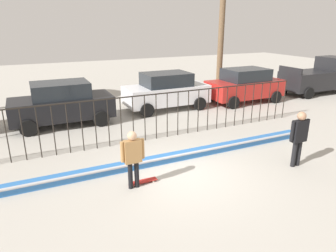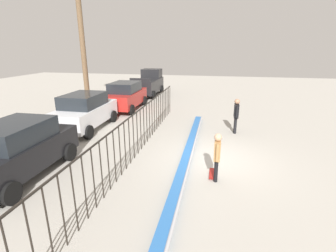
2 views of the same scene
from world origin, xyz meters
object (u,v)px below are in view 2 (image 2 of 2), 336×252
object	(u,v)px
parked_car_red	(125,96)
skateboarder	(217,153)
parked_car_white	(85,111)
skateboard	(212,174)
camera_operator	(236,113)
pickup_truck	(148,83)
parked_car_black	(17,150)

from	to	relation	value
parked_car_red	skateboarder	bearing A→B (deg)	-142.22
skateboarder	parked_car_white	xyz separation A→B (m)	(4.23, 7.01, -0.01)
skateboard	camera_operator	xyz separation A→B (m)	(4.75, -1.00, 1.01)
skateboarder	skateboard	bearing A→B (deg)	44.46
camera_operator	parked_car_white	distance (m)	7.94
parked_car_white	parked_car_red	bearing A→B (deg)	-7.03
parked_car_white	pickup_truck	size ratio (longest dim) A/B	0.91
skateboarder	parked_car_white	bearing A→B (deg)	83.78
parked_car_red	parked_car_white	bearing A→B (deg)	175.12
parked_car_black	camera_operator	bearing A→B (deg)	-51.78
parked_car_white	skateboarder	bearing A→B (deg)	-121.57
skateboarder	camera_operator	world-z (taller)	camera_operator
parked_car_red	parked_car_black	bearing A→B (deg)	-178.84
parked_car_red	pickup_truck	size ratio (longest dim) A/B	0.91
parked_car_white	parked_car_red	distance (m)	4.68
parked_car_black	parked_car_red	distance (m)	9.89
parked_car_black	parked_car_white	bearing A→B (deg)	3.86
skateboarder	parked_car_black	distance (m)	6.64
skateboarder	pickup_truck	bearing A→B (deg)	48.45
parked_car_white	pickup_truck	xyz separation A→B (m)	(10.44, -0.62, 0.06)
camera_operator	parked_car_red	world-z (taller)	parked_car_red
skateboarder	parked_car_white	distance (m)	8.19
parked_car_black	parked_car_red	xyz separation A→B (m)	(9.89, -0.10, 0.00)
parked_car_white	parked_car_red	xyz separation A→B (m)	(4.65, -0.54, 0.00)
skateboard	skateboarder	bearing A→B (deg)	-160.33
skateboard	pickup_truck	distance (m)	15.69
skateboard	parked_car_white	bearing A→B (deg)	60.55
camera_operator	parked_car_black	size ratio (longest dim) A/B	0.41
camera_operator	pickup_truck	world-z (taller)	pickup_truck
pickup_truck	skateboard	bearing A→B (deg)	-158.71
skateboard	camera_operator	bearing A→B (deg)	-11.79
parked_car_white	skateboard	bearing A→B (deg)	-120.01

